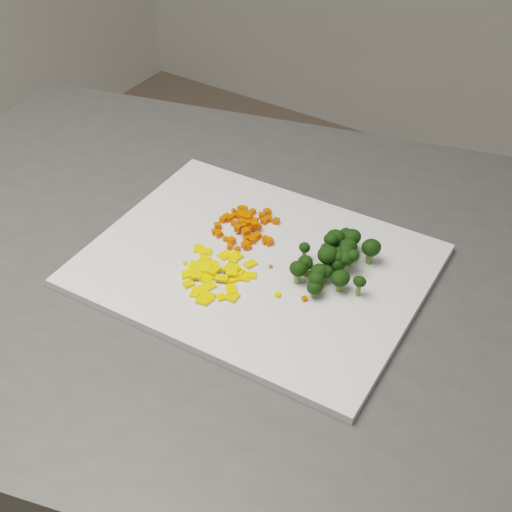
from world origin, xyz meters
The scene contains 148 objects.
counter_block centered at (-0.27, 0.16, 0.45)m, with size 1.10×0.77×0.90m, color #3E3E3C.
cutting_board centered at (-0.28, 0.15, 0.91)m, with size 0.42×0.33×0.01m, color silver.
carrot_pile centered at (-0.33, 0.20, 0.92)m, with size 0.09×0.09×0.03m, color #D84102, non-canonical shape.
pepper_pile centered at (-0.31, 0.11, 0.92)m, with size 0.11×0.11×0.01m, color yellow, non-canonical shape.
broccoli_pile centered at (-0.18, 0.19, 0.94)m, with size 0.11×0.11×0.05m, color black, non-canonical shape.
carrot_cube_0 centered at (-0.31, 0.24, 0.91)m, with size 0.01×0.01×0.01m, color #D84102.
carrot_cube_1 centered at (-0.30, 0.24, 0.92)m, with size 0.01×0.01×0.01m, color #D84102.
carrot_cube_2 centered at (-0.34, 0.17, 0.91)m, with size 0.01×0.01×0.01m, color #D84102.
carrot_cube_3 centered at (-0.30, 0.19, 0.91)m, with size 0.01×0.01×0.01m, color #D84102.
carrot_cube_4 centered at (-0.33, 0.20, 0.92)m, with size 0.01×0.01×0.01m, color #D84102.
carrot_cube_5 centered at (-0.33, 0.17, 0.92)m, with size 0.01×0.01×0.01m, color #D84102.
carrot_cube_6 centered at (-0.36, 0.20, 0.92)m, with size 0.01×0.01×0.01m, color #D84102.
carrot_cube_7 centered at (-0.31, 0.21, 0.92)m, with size 0.01×0.01×0.01m, color #D84102.
carrot_cube_8 centered at (-0.34, 0.23, 0.91)m, with size 0.01×0.01×0.01m, color #D84102.
carrot_cube_9 centered at (-0.31, 0.18, 0.92)m, with size 0.01×0.01×0.01m, color #D84102.
carrot_cube_10 centered at (-0.35, 0.22, 0.92)m, with size 0.01×0.01×0.01m, color #D84102.
carrot_cube_11 centered at (-0.35, 0.22, 0.92)m, with size 0.01×0.01×0.01m, color #D84102.
carrot_cube_12 centered at (-0.32, 0.25, 0.92)m, with size 0.01×0.01×0.01m, color #D84102.
carrot_cube_13 centered at (-0.29, 0.19, 0.91)m, with size 0.01×0.01×0.01m, color #D84102.
carrot_cube_14 centered at (-0.31, 0.23, 0.92)m, with size 0.01×0.01×0.01m, color #D84102.
carrot_cube_15 centered at (-0.35, 0.24, 0.92)m, with size 0.01×0.01×0.01m, color #D84102.
carrot_cube_16 centered at (-0.32, 0.21, 0.92)m, with size 0.01×0.01×0.01m, color #D84102.
carrot_cube_17 centered at (-0.32, 0.22, 0.91)m, with size 0.01×0.01×0.01m, color #D84102.
carrot_cube_18 centered at (-0.34, 0.22, 0.92)m, with size 0.01×0.01×0.01m, color #D84102.
carrot_cube_19 centered at (-0.33, 0.20, 0.92)m, with size 0.01×0.01×0.01m, color #D84102.
carrot_cube_20 centered at (-0.36, 0.19, 0.92)m, with size 0.01×0.01×0.01m, color #D84102.
carrot_cube_21 centered at (-0.36, 0.17, 0.91)m, with size 0.01×0.01×0.01m, color #D84102.
carrot_cube_22 centered at (-0.33, 0.23, 0.91)m, with size 0.01×0.01×0.01m, color #D84102.
carrot_cube_23 centered at (-0.33, 0.20, 0.92)m, with size 0.01×0.01×0.01m, color #D84102.
carrot_cube_24 centered at (-0.33, 0.20, 0.91)m, with size 0.01×0.01×0.01m, color #D84102.
carrot_cube_25 centered at (-0.36, 0.24, 0.91)m, with size 0.01×0.01×0.01m, color #D84102.
carrot_cube_26 centered at (-0.31, 0.16, 0.91)m, with size 0.01×0.01×0.01m, color #D84102.
carrot_cube_27 centered at (-0.32, 0.16, 0.91)m, with size 0.01×0.01×0.01m, color #D84102.
carrot_cube_28 centered at (-0.32, 0.16, 0.91)m, with size 0.01×0.01×0.01m, color #D84102.
carrot_cube_29 centered at (-0.31, 0.24, 0.91)m, with size 0.01×0.01×0.01m, color #D84102.
carrot_cube_30 centered at (-0.33, 0.19, 0.92)m, with size 0.01×0.01×0.01m, color #D84102.
carrot_cube_31 centered at (-0.33, 0.21, 0.92)m, with size 0.01×0.01×0.01m, color #D84102.
carrot_cube_32 centered at (-0.35, 0.22, 0.92)m, with size 0.01×0.01×0.01m, color #D84102.
carrot_cube_33 centered at (-0.32, 0.19, 0.92)m, with size 0.01×0.01×0.01m, color #D84102.
carrot_cube_34 centered at (-0.35, 0.17, 0.91)m, with size 0.01×0.01×0.01m, color #D84102.
carrot_cube_35 centered at (-0.33, 0.20, 0.92)m, with size 0.01×0.01×0.01m, color #D84102.
carrot_cube_36 centered at (-0.34, 0.21, 0.92)m, with size 0.01×0.01×0.01m, color #D84102.
carrot_cube_37 centered at (-0.36, 0.23, 0.91)m, with size 0.01×0.01×0.01m, color #D84102.
carrot_cube_38 centered at (-0.28, 0.19, 0.92)m, with size 0.01×0.01×0.01m, color #D84102.
carrot_cube_39 centered at (-0.33, 0.21, 0.92)m, with size 0.01×0.01×0.01m, color #D84102.
carrot_cube_40 centered at (-0.34, 0.23, 0.91)m, with size 0.01×0.01×0.01m, color #D84102.
carrot_cube_41 centered at (-0.36, 0.21, 0.91)m, with size 0.01×0.01×0.01m, color #D84102.
carrot_cube_42 centered at (-0.35, 0.20, 0.91)m, with size 0.01×0.01×0.01m, color #D84102.
carrot_cube_43 centered at (-0.34, 0.22, 0.92)m, with size 0.01×0.01×0.01m, color #D84102.
carrot_cube_44 centered at (-0.34, 0.23, 0.92)m, with size 0.01×0.01×0.01m, color #D84102.
carrot_cube_45 centered at (-0.30, 0.20, 0.92)m, with size 0.01×0.01×0.01m, color #D84102.
carrot_cube_46 centered at (-0.32, 0.20, 0.92)m, with size 0.01×0.01×0.01m, color #D84102.
carrot_cube_47 centered at (-0.34, 0.24, 0.91)m, with size 0.01×0.01×0.01m, color #D84102.
carrot_cube_48 centered at (-0.36, 0.18, 0.91)m, with size 0.01×0.01×0.01m, color #D84102.
carrot_cube_49 centered at (-0.32, 0.16, 0.91)m, with size 0.01×0.01×0.01m, color #D84102.
carrot_cube_50 centered at (-0.31, 0.19, 0.91)m, with size 0.01×0.01×0.01m, color #D84102.
carrot_cube_51 centered at (-0.31, 0.20, 0.92)m, with size 0.01×0.01×0.01m, color #D84102.
carrot_cube_52 centered at (-0.30, 0.17, 0.92)m, with size 0.01×0.01×0.01m, color #D84102.
carrot_cube_53 centered at (-0.36, 0.21, 0.91)m, with size 0.01×0.01×0.01m, color #D84102.
carrot_cube_54 centered at (-0.33, 0.21, 0.91)m, with size 0.01×0.01×0.01m, color #D84102.
carrot_cube_55 centered at (-0.30, 0.17, 0.92)m, with size 0.01×0.01×0.01m, color #D84102.
carrot_cube_56 centered at (-0.35, 0.24, 0.92)m, with size 0.01×0.01×0.01m, color #D84102.
carrot_cube_57 centered at (-0.33, 0.20, 0.91)m, with size 0.01×0.01×0.01m, color #D84102.
carrot_cube_58 centered at (-0.30, 0.19, 0.92)m, with size 0.01×0.01×0.01m, color #D84102.
carrot_cube_59 centered at (-0.35, 0.23, 0.91)m, with size 0.01×0.01×0.01m, color #D84102.
carrot_cube_60 centered at (-0.36, 0.22, 0.91)m, with size 0.01×0.01×0.01m, color #D84102.
carrot_cube_61 centered at (-0.36, 0.21, 0.92)m, with size 0.01×0.01×0.01m, color #D84102.
carrot_cube_62 centered at (-0.35, 0.17, 0.92)m, with size 0.01×0.01×0.01m, color #D84102.
carrot_cube_63 centered at (-0.33, 0.20, 0.91)m, with size 0.01×0.01×0.01m, color #D84102.
carrot_cube_64 centered at (-0.32, 0.21, 0.92)m, with size 0.01×0.01×0.01m, color #D84102.
carrot_cube_65 centered at (-0.29, 0.20, 0.92)m, with size 0.01×0.01×0.01m, color #D84102.
carrot_cube_66 centered at (-0.30, 0.18, 0.92)m, with size 0.01×0.01×0.01m, color #D84102.
carrot_cube_67 centered at (-0.32, 0.24, 0.92)m, with size 0.01×0.01×0.01m, color #D84102.
pepper_chunk_0 centered at (-0.32, 0.14, 0.91)m, with size 0.01×0.02×0.00m, color yellow.
pepper_chunk_1 centered at (-0.34, 0.13, 0.91)m, with size 0.01×0.01×0.00m, color yellow.
pepper_chunk_2 centered at (-0.32, 0.11, 0.92)m, with size 0.02×0.02×0.00m, color yellow.
pepper_chunk_3 centered at (-0.29, 0.06, 0.91)m, with size 0.02×0.01×0.00m, color yellow.
pepper_chunk_4 centered at (-0.27, 0.08, 0.91)m, with size 0.02×0.02×0.00m, color yellow.
pepper_chunk_5 centered at (-0.32, 0.10, 0.92)m, with size 0.02×0.01×0.00m, color yellow.
pepper_chunk_6 centered at (-0.33, 0.10, 0.92)m, with size 0.02×0.01×0.00m, color yellow.
pepper_chunk_7 centered at (-0.30, 0.14, 0.91)m, with size 0.02×0.01×0.00m, color yellow.
pepper_chunk_8 centered at (-0.33, 0.09, 0.92)m, with size 0.02×0.01×0.00m, color yellow.
pepper_chunk_9 centered at (-0.32, 0.07, 0.91)m, with size 0.01×0.01×0.00m, color yellow.
pepper_chunk_10 centered at (-0.34, 0.10, 0.91)m, with size 0.02×0.01×0.00m, color yellow.
pepper_chunk_11 centered at (-0.29, 0.11, 0.92)m, with size 0.01×0.01×0.00m, color yellow.
pepper_chunk_12 centered at (-0.32, 0.10, 0.92)m, with size 0.02×0.01×0.00m, color yellow.
pepper_chunk_13 centered at (-0.30, 0.08, 0.91)m, with size 0.02×0.01×0.00m, color yellow.
pepper_chunk_14 centered at (-0.27, 0.13, 0.91)m, with size 0.02×0.01×0.00m, color yellow.
pepper_chunk_15 centered at (-0.31, 0.09, 0.91)m, with size 0.02×0.02×0.00m, color yellow.
pepper_chunk_16 centered at (-0.29, 0.12, 0.91)m, with size 0.02×0.01×0.00m, color yellow.
pepper_chunk_17 centered at (-0.31, 0.15, 0.91)m, with size 0.01×0.01×0.00m, color yellow.
pepper_chunk_18 centered at (-0.28, 0.14, 0.91)m, with size 0.01×0.02×0.00m, color yellow.
pepper_chunk_19 centered at (-0.29, 0.12, 0.92)m, with size 0.02×0.01×0.00m, color yellow.
pepper_chunk_20 centered at (-0.29, 0.06, 0.91)m, with size 0.02×0.02×0.00m, color yellow.
pepper_chunk_21 centered at (-0.31, 0.11, 0.92)m, with size 0.02×0.01×0.00m, color yellow.
pepper_chunk_22 centered at (-0.34, 0.12, 0.91)m, with size 0.01×0.01×0.00m, color yellow.
pepper_chunk_23 centered at (-0.29, 0.12, 0.91)m, with size 0.01×0.01×0.00m, color yellow.
pepper_chunk_24 centered at (-0.34, 0.09, 0.91)m, with size 0.02×0.01×0.00m, color yellow.
pepper_chunk_25 centered at (-0.29, 0.07, 0.91)m, with size 0.01×0.02×0.00m, color yellow.
pepper_chunk_26 centered at (-0.29, 0.12, 0.92)m, with size 0.02×0.02×0.00m, color yellow.
pepper_chunk_27 centered at (-0.27, 0.09, 0.91)m, with size 0.02×0.01×0.00m, color yellow.
pepper_chunk_28 centered at (-0.27, 0.12, 0.91)m, with size 0.02×0.01×0.00m, color yellow.
pepper_chunk_29 centered at (-0.31, 0.10, 0.91)m, with size 0.02×0.01×0.00m, color yellow.
pepper_chunk_30 centered at (-0.30, 0.07, 0.91)m, with size 0.02×0.01×0.00m, color yellow.
pepper_chunk_31 centered at (-0.28, 0.07, 0.91)m, with size 0.01×0.01×0.00m, color yellow.
pepper_chunk_32 centered at (-0.32, 0.12, 0.91)m, with size 0.01×0.02×0.00m, color yellow.
pepper_chunk_33 centered at (-0.29, 0.10, 0.92)m, with size 0.02×0.01×0.00m, color yellow.
pepper_chunk_34 centered at (-0.29, 0.11, 0.91)m, with size 0.02×0.01×0.00m, color yellow.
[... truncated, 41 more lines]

